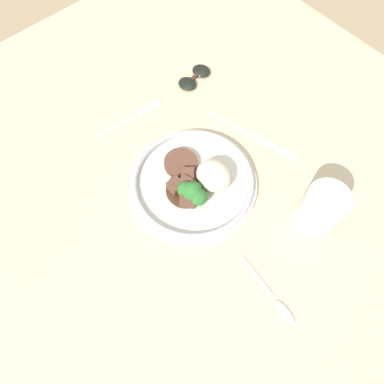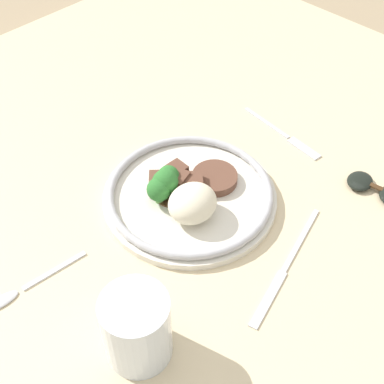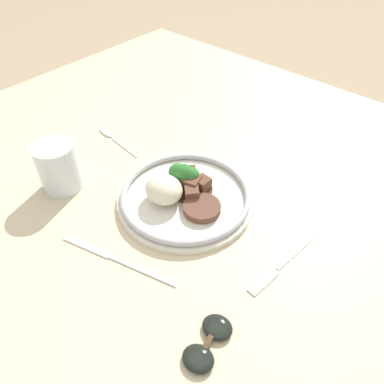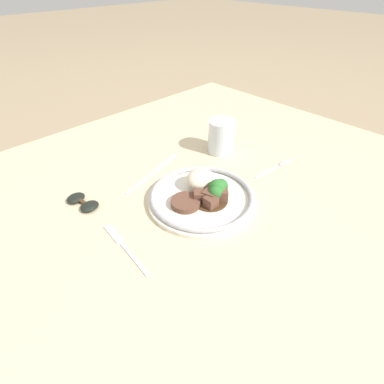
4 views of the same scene
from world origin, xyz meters
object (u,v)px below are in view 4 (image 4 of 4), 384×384
(juice_glass, at_px, (221,138))
(knife, at_px, (155,171))
(plate, at_px, (203,195))
(sunglasses, at_px, (83,202))
(fork, at_px, (122,244))
(spoon, at_px, (281,164))

(juice_glass, relative_size, knife, 0.45)
(plate, xyz_separation_m, knife, (-0.00, 0.18, -0.02))
(plate, height_order, sunglasses, plate)
(fork, distance_m, sunglasses, 0.17)
(juice_glass, height_order, knife, juice_glass)
(juice_glass, relative_size, spoon, 0.65)
(fork, relative_size, spoon, 1.13)
(juice_glass, relative_size, fork, 0.58)
(fork, xyz_separation_m, sunglasses, (0.01, 0.17, 0.01))
(knife, xyz_separation_m, sunglasses, (-0.21, 0.01, 0.01))
(spoon, bearing_deg, juice_glass, 116.70)
(fork, xyz_separation_m, spoon, (0.50, -0.06, 0.00))
(plate, bearing_deg, fork, 175.36)
(plate, height_order, knife, plate)
(sunglasses, bearing_deg, fork, -101.06)
(knife, distance_m, spoon, 0.36)
(fork, height_order, knife, same)
(knife, relative_size, spoon, 1.44)
(plate, distance_m, spoon, 0.28)
(fork, height_order, sunglasses, sunglasses)
(spoon, xyz_separation_m, sunglasses, (-0.49, 0.23, 0.01))
(juice_glass, distance_m, spoon, 0.19)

